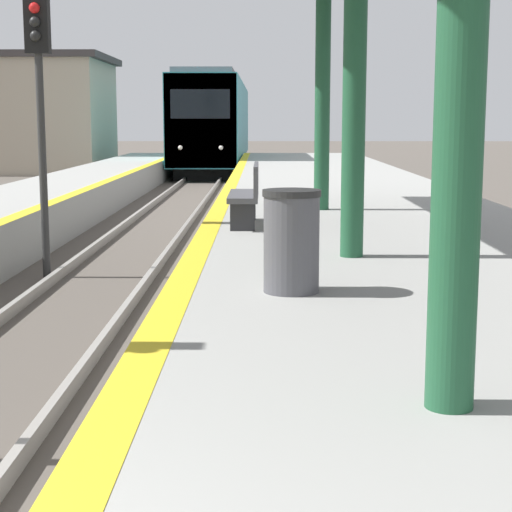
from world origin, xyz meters
name	(u,v)px	position (x,y,z in m)	size (l,w,h in m)	color
train	(216,123)	(0.00, 42.87, 2.29)	(2.87, 22.81, 4.51)	black
signal_mid	(39,80)	(-0.95, 11.34, 3.03)	(0.36, 0.31, 4.33)	#2D2D2D
trash_bin	(291,241)	(2.70, 5.95, 1.34)	(0.54, 0.54, 0.94)	#4C4C51
bench	(248,193)	(2.21, 11.04, 1.36)	(0.44, 1.74, 0.92)	#4C4C51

